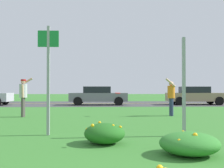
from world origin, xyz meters
TOP-DOWN VIEW (x-y plane):
  - ground_plane at (0.00, 11.22)m, footprint 120.00×120.00m
  - highway_strip at (0.00, 22.43)m, footprint 120.00×8.90m
  - highway_center_stripe at (0.00, 22.43)m, footprint 120.00×0.16m
  - daylily_clump_mid_left at (0.37, 3.75)m, footprint 1.12×1.09m
  - daylily_clump_near_camera at (-1.20, 4.89)m, footprint 0.92×0.97m
  - sign_post_near_path at (-2.70, 6.10)m, footprint 0.56×0.10m
  - sign_post_by_roadside at (0.90, 5.84)m, footprint 0.07×0.10m
  - person_thrower_red_cap_gray_shirt at (-4.76, 11.07)m, footprint 0.54×0.50m
  - person_catcher_orange_shirt at (1.97, 11.33)m, footprint 0.48×0.50m
  - frisbee_red at (-0.53, 11.24)m, footprint 0.25×0.25m
  - car_gray_center_left at (-1.53, 20.43)m, footprint 4.50×2.00m
  - car_tan_center_right at (6.25, 20.43)m, footprint 4.50×2.00m

SIDE VIEW (x-z plane):
  - ground_plane at x=0.00m, z-range 0.00..0.00m
  - highway_strip at x=0.00m, z-range 0.00..0.01m
  - highway_center_stripe at x=0.00m, z-range 0.01..0.01m
  - daylily_clump_mid_left at x=0.37m, z-range -0.01..0.44m
  - daylily_clump_near_camera at x=-1.20m, z-range -0.01..0.48m
  - car_gray_center_left at x=-1.53m, z-range 0.01..1.46m
  - car_tan_center_right at x=6.25m, z-range 0.01..1.46m
  - person_catcher_orange_shirt at x=1.97m, z-range 0.09..1.84m
  - person_thrower_red_cap_gray_shirt at x=-4.76m, z-range 0.15..1.91m
  - frisbee_red at x=-0.53m, z-range 1.03..1.08m
  - sign_post_by_roadside at x=0.90m, z-range 0.00..2.61m
  - sign_post_near_path at x=-2.70m, z-range 0.30..3.23m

